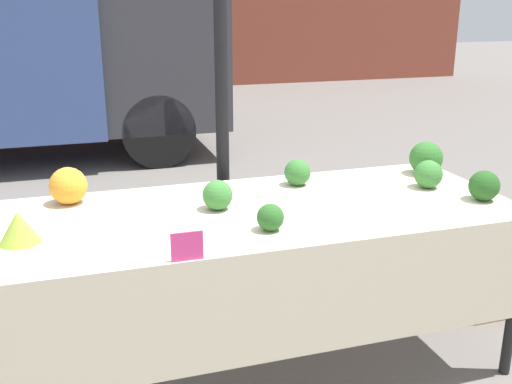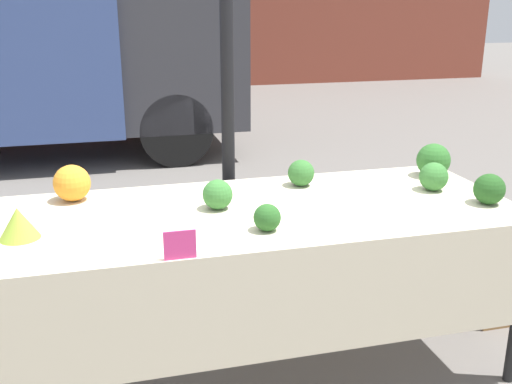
# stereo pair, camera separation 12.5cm
# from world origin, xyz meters

# --- Properties ---
(ground_plane) EXTENTS (40.00, 40.00, 0.00)m
(ground_plane) POSITION_xyz_m (0.00, 0.00, 0.00)
(ground_plane) COLOR slate
(tent_pole) EXTENTS (0.07, 0.07, 2.47)m
(tent_pole) POSITION_xyz_m (0.01, 0.63, 1.24)
(tent_pole) COLOR black
(tent_pole) RESTS_ON ground_plane
(market_table) EXTENTS (2.38, 0.95, 0.82)m
(market_table) POSITION_xyz_m (0.00, -0.07, 0.73)
(market_table) COLOR beige
(market_table) RESTS_ON ground_plane
(orange_cauliflower) EXTENTS (0.17, 0.17, 0.17)m
(orange_cauliflower) POSITION_xyz_m (-0.80, 0.33, 0.91)
(orange_cauliflower) COLOR orange
(orange_cauliflower) RESTS_ON market_table
(romanesco_head) EXTENTS (0.16, 0.16, 0.13)m
(romanesco_head) POSITION_xyz_m (-0.99, -0.10, 0.88)
(romanesco_head) COLOR #93B238
(romanesco_head) RESTS_ON market_table
(broccoli_head_0) EXTENTS (0.14, 0.14, 0.14)m
(broccoli_head_0) POSITION_xyz_m (0.92, 0.05, 0.89)
(broccoli_head_0) COLOR #387533
(broccoli_head_0) RESTS_ON market_table
(broccoli_head_1) EXTENTS (0.14, 0.14, 0.14)m
(broccoli_head_1) POSITION_xyz_m (-0.17, 0.04, 0.89)
(broccoli_head_1) COLOR #387533
(broccoli_head_1) RESTS_ON market_table
(broccoli_head_2) EXTENTS (0.18, 0.18, 0.18)m
(broccoli_head_2) POSITION_xyz_m (1.04, 0.27, 0.91)
(broccoli_head_2) COLOR #2D6628
(broccoli_head_2) RESTS_ON market_table
(broccoli_head_3) EXTENTS (0.14, 0.14, 0.14)m
(broccoli_head_3) POSITION_xyz_m (1.06, -0.20, 0.89)
(broccoli_head_3) COLOR #23511E
(broccoli_head_3) RESTS_ON market_table
(broccoli_head_4) EXTENTS (0.13, 0.13, 0.13)m
(broccoli_head_4) POSITION_xyz_m (0.31, 0.29, 0.89)
(broccoli_head_4) COLOR #336B2D
(broccoli_head_4) RESTS_ON market_table
(broccoli_head_5) EXTENTS (0.11, 0.11, 0.11)m
(broccoli_head_5) POSITION_xyz_m (-0.02, -0.27, 0.88)
(broccoli_head_5) COLOR #285B23
(broccoli_head_5) RESTS_ON market_table
(price_sign) EXTENTS (0.12, 0.01, 0.11)m
(price_sign) POSITION_xyz_m (-0.41, -0.46, 0.88)
(price_sign) COLOR #E53D84
(price_sign) RESTS_ON market_table
(produce_crate) EXTENTS (0.41, 0.32, 0.35)m
(produce_crate) POSITION_xyz_m (1.48, 0.15, 0.17)
(produce_crate) COLOR olive
(produce_crate) RESTS_ON ground_plane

